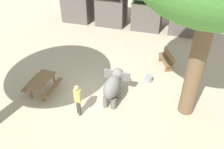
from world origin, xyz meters
The scene contains 10 objects.
ground_plane centered at (0.00, 0.00, 0.00)m, with size 60.00×60.00×0.00m, color #BAA88C.
elephant centered at (0.58, 0.11, 0.85)m, with size 1.29×1.91×1.33m.
person_handler centered at (-0.65, -1.23, 0.95)m, with size 0.38×0.40×1.62m.
wooden_bench centered at (2.76, 3.57, 0.47)m, with size 0.98×1.43×0.88m.
picnic_table_near centered at (-2.91, -0.27, 0.59)m, with size 1.52×1.54×0.78m.
market_stall_blue centered at (-4.31, 8.17, 1.14)m, with size 2.50×2.50×2.52m.
market_stall_white centered at (-1.71, 8.17, 1.14)m, with size 2.50×2.50×2.52m.
market_stall_green centered at (0.89, 8.17, 1.14)m, with size 2.50×2.50×2.52m.
market_stall_red centered at (3.49, 8.17, 1.14)m, with size 2.50×2.50×2.52m.
feed_bucket centered at (2.01, 1.94, 0.16)m, with size 0.36×0.36×0.32m, color gray.
Camera 1 is at (2.87, -8.57, 8.25)m, focal length 40.36 mm.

